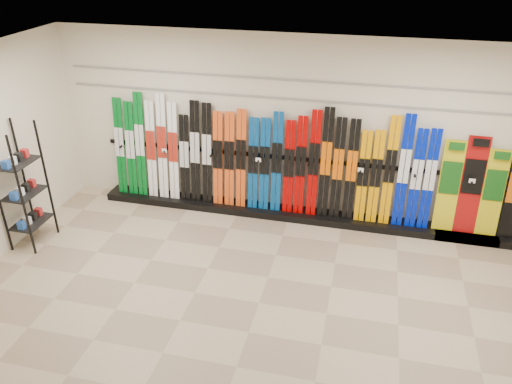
# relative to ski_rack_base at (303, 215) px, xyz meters

# --- Properties ---
(floor) EXTENTS (8.00, 8.00, 0.00)m
(floor) POSITION_rel_ski_rack_base_xyz_m (-0.22, -2.28, -0.06)
(floor) COLOR gray
(floor) RESTS_ON ground
(back_wall) EXTENTS (8.00, 0.00, 8.00)m
(back_wall) POSITION_rel_ski_rack_base_xyz_m (-0.22, 0.22, 1.44)
(back_wall) COLOR beige
(back_wall) RESTS_ON floor
(ceiling) EXTENTS (8.00, 8.00, 0.00)m
(ceiling) POSITION_rel_ski_rack_base_xyz_m (-0.22, -2.28, 2.94)
(ceiling) COLOR silver
(ceiling) RESTS_ON back_wall
(ski_rack_base) EXTENTS (8.00, 0.40, 0.12)m
(ski_rack_base) POSITION_rel_ski_rack_base_xyz_m (0.00, 0.00, 0.00)
(ski_rack_base) COLOR black
(ski_rack_base) RESTS_ON floor
(skis) EXTENTS (5.36, 0.21, 1.84)m
(skis) POSITION_rel_ski_rack_base_xyz_m (-0.70, 0.04, 0.90)
(skis) COLOR #04661D
(skis) RESTS_ON ski_rack_base
(snowboards) EXTENTS (1.60, 0.24, 1.54)m
(snowboards) POSITION_rel_ski_rack_base_xyz_m (2.85, 0.07, 0.77)
(snowboards) COLOR gold
(snowboards) RESTS_ON ski_rack_base
(accessory_rack) EXTENTS (0.40, 0.60, 1.91)m
(accessory_rack) POSITION_rel_ski_rack_base_xyz_m (-3.97, -1.67, 0.90)
(accessory_rack) COLOR black
(accessory_rack) RESTS_ON floor
(slatwall_rail_0) EXTENTS (7.60, 0.02, 0.03)m
(slatwall_rail_0) POSITION_rel_ski_rack_base_xyz_m (-0.22, 0.20, 1.94)
(slatwall_rail_0) COLOR gray
(slatwall_rail_0) RESTS_ON back_wall
(slatwall_rail_1) EXTENTS (7.60, 0.02, 0.03)m
(slatwall_rail_1) POSITION_rel_ski_rack_base_xyz_m (-0.22, 0.20, 2.24)
(slatwall_rail_1) COLOR gray
(slatwall_rail_1) RESTS_ON back_wall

